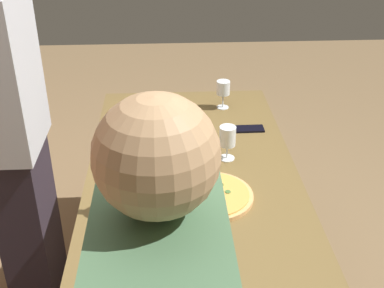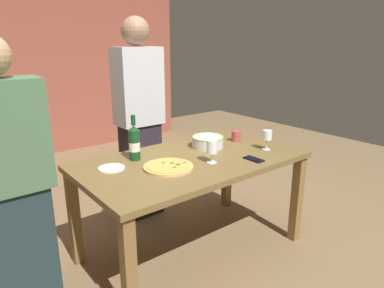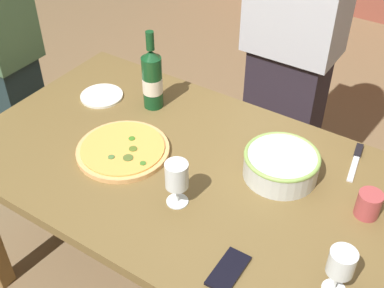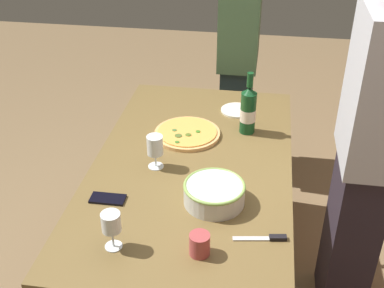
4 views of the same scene
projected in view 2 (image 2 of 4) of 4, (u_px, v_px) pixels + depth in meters
ground_plane at (192, 249)px, 2.69m from camera, size 8.00×8.00×0.00m
dining_table at (192, 170)px, 2.50m from camera, size 1.60×0.90×0.75m
brick_wall_back at (44, 47)px, 4.66m from camera, size 4.04×0.16×2.96m
pizza at (168, 167)px, 2.27m from camera, size 0.33×0.33×0.03m
serving_bowl at (208, 141)px, 2.71m from camera, size 0.25×0.25×0.09m
wine_bottle at (134, 143)px, 2.41m from camera, size 0.08×0.08×0.32m
wine_glass_near_pizza at (267, 136)px, 2.64m from camera, size 0.07×0.07×0.15m
wine_glass_by_bottle at (212, 148)px, 2.35m from camera, size 0.07×0.07×0.16m
cup_amber at (236, 136)px, 2.88m from camera, size 0.07×0.07×0.09m
side_plate at (112, 168)px, 2.26m from camera, size 0.17×0.17×0.01m
cell_phone at (254, 159)px, 2.43m from camera, size 0.07×0.14×0.01m
pizza_knife at (207, 137)px, 3.00m from camera, size 0.05×0.20×0.02m
person_host at (139, 120)px, 3.00m from camera, size 0.38×0.24×1.75m
person_guest_left at (9, 187)px, 1.85m from camera, size 0.44×0.24×1.59m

